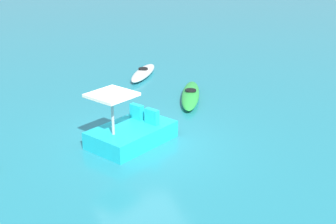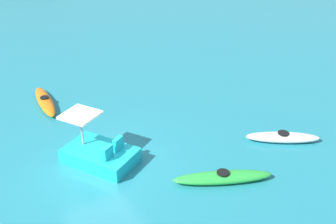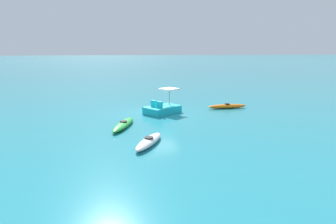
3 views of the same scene
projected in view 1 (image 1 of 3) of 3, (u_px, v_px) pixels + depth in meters
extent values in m
plane|color=teal|center=(139.00, 144.00, 13.11)|extent=(600.00, 600.00, 0.00)
ellipsoid|color=white|center=(143.00, 73.00, 19.36)|extent=(2.60, 2.02, 0.32)
cylinder|color=black|center=(143.00, 69.00, 19.29)|extent=(0.56, 0.56, 0.05)
ellipsoid|color=green|center=(191.00, 95.00, 16.65)|extent=(3.16, 1.92, 0.32)
cylinder|color=black|center=(191.00, 90.00, 16.58)|extent=(0.54, 0.54, 0.05)
cube|color=#19B7C6|center=(132.00, 135.00, 13.11)|extent=(2.51, 2.83, 0.50)
cube|color=#19B7C6|center=(152.00, 116.00, 13.15)|extent=(0.46, 0.36, 0.44)
cube|color=#19B7C6|center=(137.00, 112.00, 13.51)|extent=(0.46, 0.36, 0.44)
cylinder|color=#B2B2B7|center=(113.00, 116.00, 12.32)|extent=(0.08, 0.08, 1.10)
cube|color=silver|center=(112.00, 95.00, 12.11)|extent=(1.51, 1.51, 0.08)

